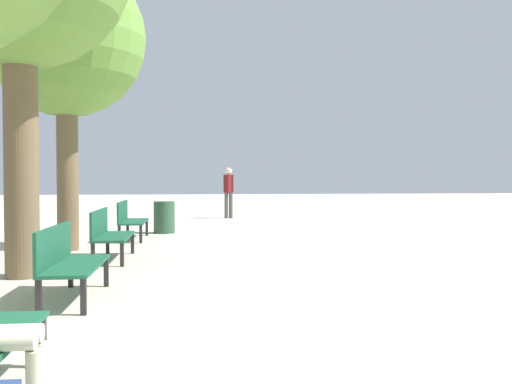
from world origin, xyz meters
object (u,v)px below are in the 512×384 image
object	(u,v)px
bench_row_1	(67,258)
bench_row_2	(108,232)
trash_bin	(164,217)
bench_row_3	(129,218)
pedestrian_near	(229,189)
tree_row_2	(66,40)

from	to	relation	value
bench_row_1	bench_row_2	distance (m)	3.19
bench_row_2	trash_bin	size ratio (longest dim) A/B	2.03
bench_row_2	trash_bin	world-z (taller)	bench_row_2
bench_row_1	bench_row_3	world-z (taller)	same
bench_row_3	trash_bin	size ratio (longest dim) A/B	2.03
bench_row_3	trash_bin	xyz separation A→B (m)	(0.72, 1.35, -0.09)
bench_row_2	bench_row_3	size ratio (longest dim) A/B	1.00
bench_row_1	bench_row_3	distance (m)	6.38
bench_row_3	trash_bin	bearing A→B (deg)	61.75
bench_row_1	bench_row_3	size ratio (longest dim) A/B	1.00
bench_row_3	bench_row_2	bearing A→B (deg)	-90.00
bench_row_2	pedestrian_near	bearing A→B (deg)	74.16
bench_row_3	pedestrian_near	world-z (taller)	pedestrian_near
tree_row_2	pedestrian_near	bearing A→B (deg)	65.45
trash_bin	tree_row_2	bearing A→B (deg)	-118.42
pedestrian_near	trash_bin	bearing A→B (deg)	-111.87
bench_row_3	tree_row_2	size ratio (longest dim) A/B	0.29
bench_row_2	tree_row_2	size ratio (longest dim) A/B	0.29
bench_row_3	trash_bin	distance (m)	1.53
bench_row_1	trash_bin	bearing A→B (deg)	84.64
bench_row_3	pedestrian_near	size ratio (longest dim) A/B	0.95
bench_row_1	tree_row_2	world-z (taller)	tree_row_2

